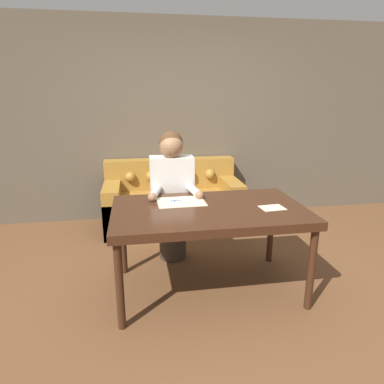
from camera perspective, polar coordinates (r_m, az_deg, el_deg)
ground_plane at (r=3.06m, az=4.57°, el=-17.05°), size 16.00×16.00×0.00m
wall_back at (r=4.68m, az=-1.47°, el=11.60°), size 8.00×0.06×2.60m
dining_table at (r=2.86m, az=2.81°, el=-3.90°), size 1.59×0.95×0.76m
couch at (r=4.45m, az=-3.28°, el=-1.76°), size 1.71×0.81×0.84m
person at (r=3.43m, az=-3.34°, el=-0.36°), size 0.50×0.58×1.33m
pattern_paper_main at (r=2.98m, az=-1.82°, el=-1.64°), size 0.42×0.31×0.00m
pattern_paper_offcut at (r=2.90m, az=13.23°, el=-2.57°), size 0.21×0.16×0.00m
scissors at (r=3.00m, az=-2.05°, el=-1.51°), size 0.25×0.11×0.01m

